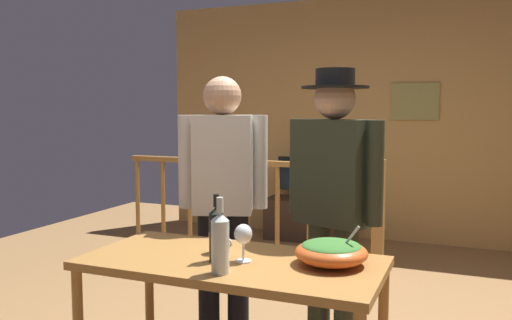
# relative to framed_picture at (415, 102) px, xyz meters

# --- Properties ---
(back_wall) EXTENTS (5.09, 0.10, 2.68)m
(back_wall) POSITION_rel_framed_picture_xyz_m (-0.38, 0.06, -0.19)
(back_wall) COLOR tan
(back_wall) RESTS_ON ground_plane
(framed_picture) EXTENTS (0.49, 0.03, 0.39)m
(framed_picture) POSITION_rel_framed_picture_xyz_m (0.00, 0.00, 0.00)
(framed_picture) COLOR #98944E
(stair_railing) EXTENTS (2.60, 0.10, 1.02)m
(stair_railing) POSITION_rel_framed_picture_xyz_m (-1.05, -1.25, -0.94)
(stair_railing) COLOR #9E6B33
(stair_railing) RESTS_ON ground_plane
(tv_console) EXTENTS (0.90, 0.40, 0.46)m
(tv_console) POSITION_rel_framed_picture_xyz_m (-1.10, -0.29, -1.31)
(tv_console) COLOR #38281E
(tv_console) RESTS_ON ground_plane
(flat_screen_tv) EXTENTS (0.64, 0.12, 0.47)m
(flat_screen_tv) POSITION_rel_framed_picture_xyz_m (-1.10, -0.32, -0.80)
(flat_screen_tv) COLOR black
(flat_screen_tv) RESTS_ON tv_console
(serving_table) EXTENTS (1.42, 0.68, 0.74)m
(serving_table) POSITION_rel_framed_picture_xyz_m (-0.47, -3.65, -0.87)
(serving_table) COLOR #9E6B33
(serving_table) RESTS_ON ground_plane
(salad_bowl) EXTENTS (0.33, 0.33, 0.19)m
(salad_bowl) POSITION_rel_framed_picture_xyz_m (-0.01, -3.56, -0.73)
(salad_bowl) COLOR #DB5B23
(salad_bowl) RESTS_ON serving_table
(wine_glass) EXTENTS (0.08, 0.08, 0.18)m
(wine_glass) POSITION_rel_framed_picture_xyz_m (-0.40, -3.67, -0.67)
(wine_glass) COLOR silver
(wine_glass) RESTS_ON serving_table
(wine_bottle_dark) EXTENTS (0.07, 0.07, 0.32)m
(wine_bottle_dark) POSITION_rel_framed_picture_xyz_m (-0.52, -3.70, -0.66)
(wine_bottle_dark) COLOR black
(wine_bottle_dark) RESTS_ON serving_table
(wine_bottle_clear) EXTENTS (0.08, 0.08, 0.33)m
(wine_bottle_clear) POSITION_rel_framed_picture_xyz_m (-0.42, -3.87, -0.65)
(wine_bottle_clear) COLOR silver
(wine_bottle_clear) RESTS_ON serving_table
(mug_white) EXTENTS (0.12, 0.09, 0.10)m
(mug_white) POSITION_rel_framed_picture_xyz_m (-0.57, -3.58, -0.74)
(mug_white) COLOR white
(mug_white) RESTS_ON serving_table
(person_standing_left) EXTENTS (0.51, 0.32, 1.65)m
(person_standing_left) POSITION_rel_framed_picture_xyz_m (-0.81, -3.04, -0.57)
(person_standing_left) COLOR black
(person_standing_left) RESTS_ON ground_plane
(person_standing_right) EXTENTS (0.57, 0.37, 1.67)m
(person_standing_right) POSITION_rel_framed_picture_xyz_m (-0.13, -3.04, -0.54)
(person_standing_right) COLOR #2D3323
(person_standing_right) RESTS_ON ground_plane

